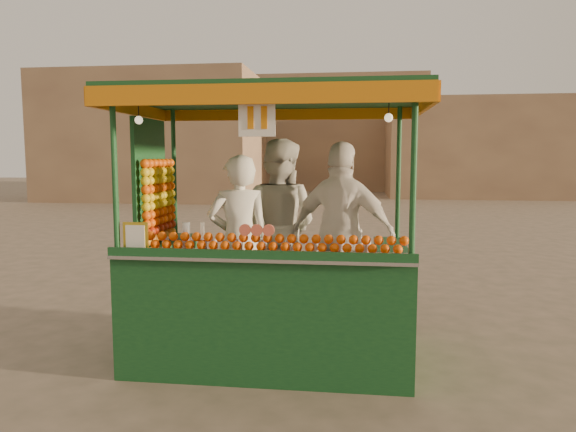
# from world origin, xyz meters

# --- Properties ---
(ground) EXTENTS (90.00, 90.00, 0.00)m
(ground) POSITION_xyz_m (0.00, 0.00, 0.00)
(ground) COLOR brown
(ground) RESTS_ON ground
(building_left) EXTENTS (10.00, 6.00, 6.00)m
(building_left) POSITION_xyz_m (-9.00, 20.00, 3.00)
(building_left) COLOR #967655
(building_left) RESTS_ON ground
(building_right) EXTENTS (9.00, 6.00, 5.00)m
(building_right) POSITION_xyz_m (7.00, 24.00, 2.50)
(building_right) COLOR #967655
(building_right) RESTS_ON ground
(building_center) EXTENTS (14.00, 7.00, 7.00)m
(building_center) POSITION_xyz_m (-2.00, 30.00, 3.50)
(building_center) COLOR #967655
(building_center) RESTS_ON ground
(juice_cart) EXTENTS (2.96, 1.92, 2.69)m
(juice_cart) POSITION_xyz_m (-0.11, -0.21, 0.87)
(juice_cart) COLOR #103C1C
(juice_cart) RESTS_ON ground
(vendor_left) EXTENTS (0.74, 0.61, 1.76)m
(vendor_left) POSITION_xyz_m (-0.38, -0.10, 1.19)
(vendor_left) COLOR silver
(vendor_left) RESTS_ON ground
(vendor_middle) EXTENTS (1.10, 0.96, 1.94)m
(vendor_middle) POSITION_xyz_m (-0.06, 0.51, 1.28)
(vendor_middle) COLOR beige
(vendor_middle) RESTS_ON ground
(vendor_right) EXTENTS (1.20, 0.77, 1.90)m
(vendor_right) POSITION_xyz_m (0.67, 0.08, 1.26)
(vendor_right) COLOR white
(vendor_right) RESTS_ON ground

